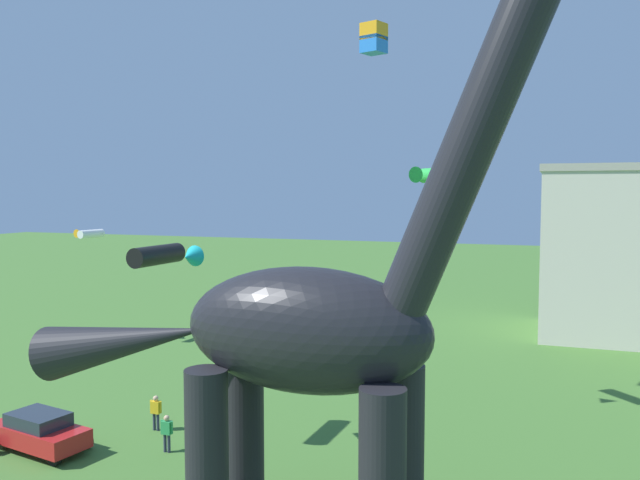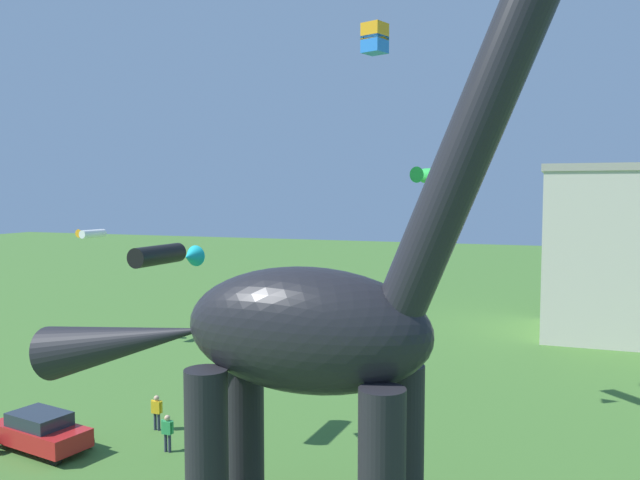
% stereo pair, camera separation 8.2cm
% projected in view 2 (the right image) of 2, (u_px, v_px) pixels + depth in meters
% --- Properties ---
extents(dinosaur_sculpture, '(16.89, 3.58, 17.65)m').
position_uv_depth(dinosaur_sculpture, '(303.00, 330.00, 18.48)').
color(dinosaur_sculpture, black).
rests_on(dinosaur_sculpture, ground_plane).
extents(parked_sedan_left, '(4.45, 2.52, 1.55)m').
position_uv_depth(parked_sedan_left, '(40.00, 431.00, 25.98)').
color(parked_sedan_left, red).
rests_on(parked_sedan_left, ground_plane).
extents(person_near_flyer, '(0.57, 0.25, 1.52)m').
position_uv_depth(person_near_flyer, '(157.00, 409.00, 28.23)').
color(person_near_flyer, '#2D3347').
rests_on(person_near_flyer, ground_plane).
extents(person_strolling_adult, '(0.56, 0.25, 1.49)m').
position_uv_depth(person_strolling_adult, '(167.00, 430.00, 25.85)').
color(person_strolling_adult, '#2D3347').
rests_on(person_strolling_adult, ground_plane).
extents(kite_high_right, '(1.75, 2.00, 0.57)m').
position_uv_depth(kite_high_right, '(90.00, 234.00, 44.19)').
color(kite_high_right, white).
extents(kite_drifting, '(2.44, 2.87, 0.83)m').
position_uv_depth(kite_drifting, '(165.00, 255.00, 26.20)').
color(kite_drifting, black).
extents(kite_mid_left, '(2.59, 2.56, 0.73)m').
position_uv_depth(kite_mid_left, '(433.00, 175.00, 30.24)').
color(kite_mid_left, green).
extents(kite_mid_right, '(1.24, 1.24, 1.39)m').
position_uv_depth(kite_mid_right, '(375.00, 38.00, 31.01)').
color(kite_mid_right, orange).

